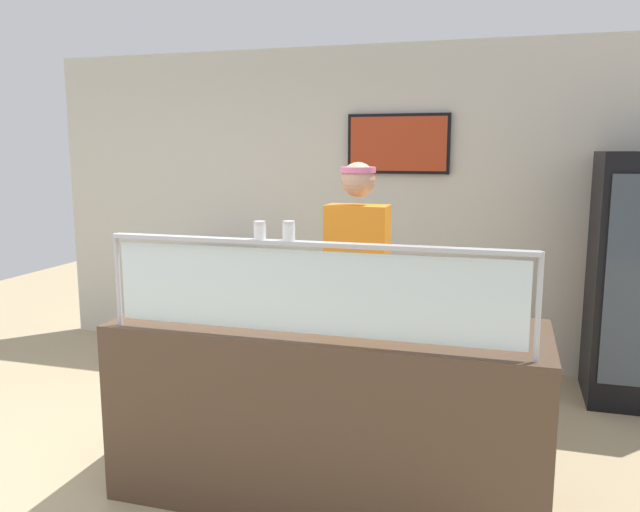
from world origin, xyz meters
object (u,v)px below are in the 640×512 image
(pizza_box_stack, at_px, (203,262))
(pizza_server, at_px, (348,316))
(parmesan_shaker, at_px, (260,232))
(worker_figure, at_px, (357,285))
(pepper_flake_shaker, at_px, (289,232))
(pizza_tray, at_px, (342,319))

(pizza_box_stack, bearing_deg, pizza_server, -46.18)
(parmesan_shaker, distance_m, worker_figure, 1.16)
(worker_figure, bearing_deg, parmesan_shaker, -102.03)
(pepper_flake_shaker, height_order, worker_figure, worker_figure)
(pizza_server, bearing_deg, pepper_flake_shaker, -134.14)
(pizza_server, height_order, pepper_flake_shaker, pepper_flake_shaker)
(pizza_server, xyz_separation_m, worker_figure, (-0.11, 0.69, 0.02))
(pizza_server, relative_size, pepper_flake_shaker, 3.07)
(parmesan_shaker, bearing_deg, pizza_box_stack, 123.06)
(pizza_tray, xyz_separation_m, parmesan_shaker, (-0.30, -0.38, 0.49))
(parmesan_shaker, height_order, pizza_box_stack, parmesan_shaker)
(pizza_server, relative_size, parmesan_shaker, 3.26)
(worker_figure, distance_m, pizza_box_stack, 2.01)
(pepper_flake_shaker, distance_m, worker_figure, 1.14)
(pepper_flake_shaker, bearing_deg, worker_figure, 85.61)
(pepper_flake_shaker, bearing_deg, pizza_box_stack, 125.60)
(parmesan_shaker, height_order, worker_figure, worker_figure)
(parmesan_shaker, xyz_separation_m, pizza_box_stack, (-1.42, 2.19, -0.59))
(pizza_tray, height_order, worker_figure, worker_figure)
(parmesan_shaker, bearing_deg, pizza_tray, 51.46)
(pepper_flake_shaker, height_order, pizza_box_stack, pepper_flake_shaker)
(pizza_tray, distance_m, parmesan_shaker, 0.69)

